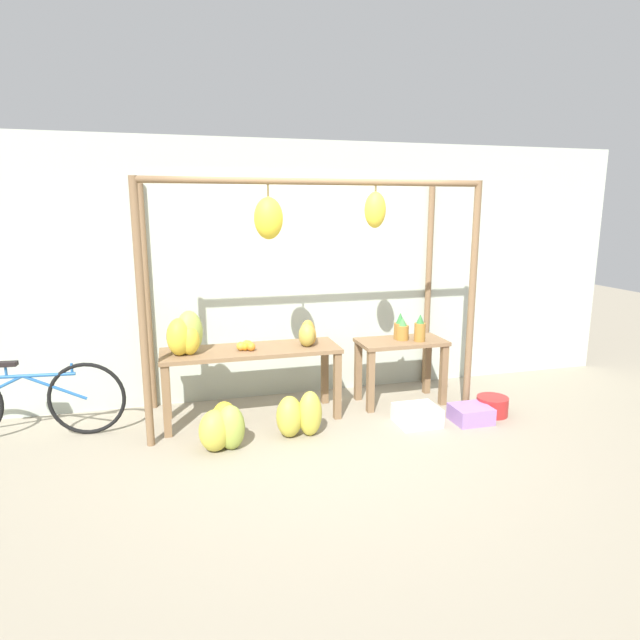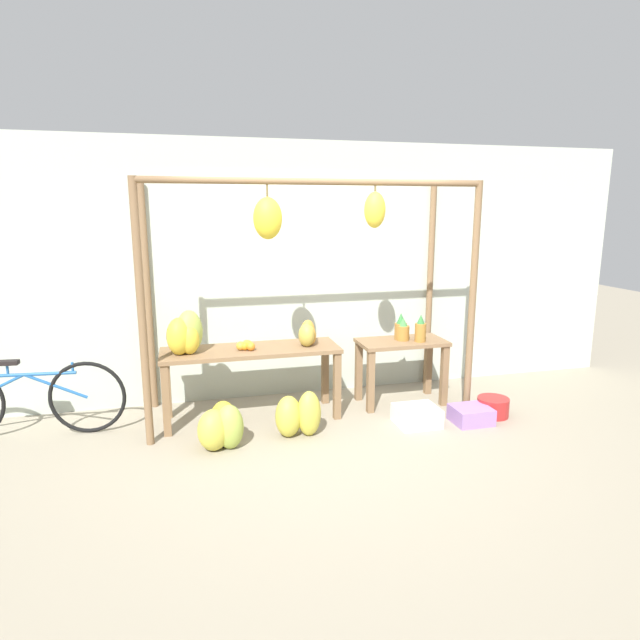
# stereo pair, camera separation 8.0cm
# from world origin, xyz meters

# --- Properties ---
(ground_plane) EXTENTS (20.00, 20.00, 0.00)m
(ground_plane) POSITION_xyz_m (0.00, 0.00, 0.00)
(ground_plane) COLOR gray
(shop_wall_back) EXTENTS (8.00, 0.08, 2.80)m
(shop_wall_back) POSITION_xyz_m (0.00, 1.41, 1.40)
(shop_wall_back) COLOR #B7C1B2
(shop_wall_back) RESTS_ON ground_plane
(stall_awning) EXTENTS (3.24, 1.11, 2.35)m
(stall_awning) POSITION_xyz_m (-0.04, 0.60, 1.63)
(stall_awning) COLOR brown
(stall_awning) RESTS_ON ground_plane
(display_table_main) EXTENTS (1.75, 0.56, 0.73)m
(display_table_main) POSITION_xyz_m (-0.61, 0.74, 0.62)
(display_table_main) COLOR brown
(display_table_main) RESTS_ON ground_plane
(display_table_side) EXTENTS (0.93, 0.49, 0.70)m
(display_table_side) POSITION_xyz_m (1.02, 0.78, 0.53)
(display_table_side) COLOR brown
(display_table_side) RESTS_ON ground_plane
(banana_pile_on_table) EXTENTS (0.42, 0.42, 0.41)m
(banana_pile_on_table) POSITION_xyz_m (-1.23, 0.72, 0.91)
(banana_pile_on_table) COLOR #9EB247
(banana_pile_on_table) RESTS_ON display_table_main
(orange_pile) EXTENTS (0.18, 0.19, 0.09)m
(orange_pile) POSITION_xyz_m (-0.66, 0.71, 0.77)
(orange_pile) COLOR orange
(orange_pile) RESTS_ON display_table_main
(pineapple_cluster) EXTENTS (0.29, 0.27, 0.29)m
(pineapple_cluster) POSITION_xyz_m (1.07, 0.77, 0.82)
(pineapple_cluster) COLOR #A3702D
(pineapple_cluster) RESTS_ON display_table_side
(banana_pile_ground_left) EXTENTS (0.48, 0.47, 0.41)m
(banana_pile_ground_left) POSITION_xyz_m (-0.96, 0.14, 0.19)
(banana_pile_ground_left) COLOR yellow
(banana_pile_ground_left) RESTS_ON ground_plane
(banana_pile_ground_right) EXTENTS (0.51, 0.36, 0.43)m
(banana_pile_ground_right) POSITION_xyz_m (-0.26, 0.19, 0.21)
(banana_pile_ground_right) COLOR gold
(banana_pile_ground_right) RESTS_ON ground_plane
(fruit_crate_white) EXTENTS (0.41, 0.36, 0.18)m
(fruit_crate_white) POSITION_xyz_m (0.93, 0.16, 0.09)
(fruit_crate_white) COLOR silver
(fruit_crate_white) RESTS_ON ground_plane
(blue_bucket) EXTENTS (0.32, 0.32, 0.19)m
(blue_bucket) POSITION_xyz_m (1.78, 0.17, 0.10)
(blue_bucket) COLOR #AD2323
(blue_bucket) RESTS_ON ground_plane
(parked_bicycle) EXTENTS (1.76, 0.21, 0.74)m
(parked_bicycle) POSITION_xyz_m (-2.68, 0.82, 0.37)
(parked_bicycle) COLOR black
(parked_bicycle) RESTS_ON ground_plane
(papaya_pile) EXTENTS (0.25, 0.33, 0.25)m
(papaya_pile) POSITION_xyz_m (-0.03, 0.72, 0.84)
(papaya_pile) COLOR gold
(papaya_pile) RESTS_ON display_table_main
(fruit_crate_purple) EXTENTS (0.37, 0.32, 0.16)m
(fruit_crate_purple) POSITION_xyz_m (1.47, 0.07, 0.08)
(fruit_crate_purple) COLOR #9970B7
(fruit_crate_purple) RESTS_ON ground_plane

